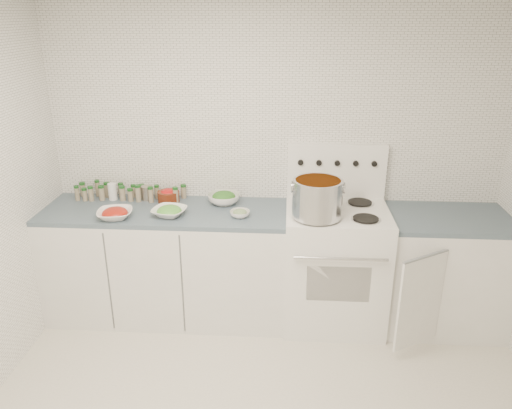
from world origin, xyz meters
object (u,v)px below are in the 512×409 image
bowl_snowpea (169,211)px  stove (334,262)px  stock_pot (317,197)px  bowl_tomato (115,213)px

bowl_snowpea → stove: bearing=5.2°
stock_pot → bowl_tomato: 1.46m
stove → bowl_tomato: 1.69m
stock_pot → bowl_tomato: stock_pot is taller
bowl_tomato → stock_pot: bearing=1.0°
stock_pot → bowl_tomato: bearing=-179.0°
stock_pot → bowl_snowpea: (-1.07, 0.05, -0.16)m
stove → bowl_tomato: bearing=-173.6°
bowl_snowpea → stock_pot: bearing=-2.4°
bowl_tomato → bowl_snowpea: size_ratio=0.99×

